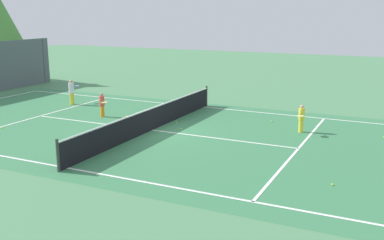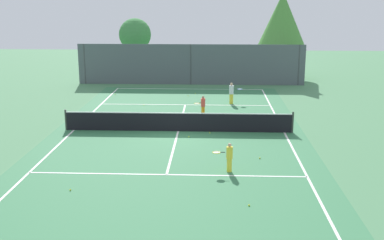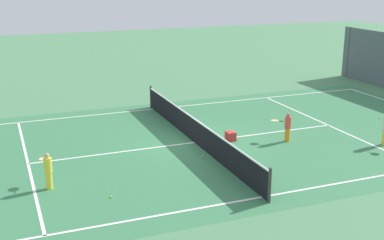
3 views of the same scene
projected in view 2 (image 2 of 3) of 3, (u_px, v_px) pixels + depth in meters
ground_plane at (178, 131)px, 25.33m from camera, size 80.00×80.00×0.00m
court_surface at (178, 131)px, 25.33m from camera, size 13.00×25.00×0.01m
tennis_net at (178, 122)px, 25.20m from camera, size 11.90×0.10×1.10m
perimeter_fence at (191, 65)px, 38.49m from camera, size 18.00×0.12×3.20m
tree_0 at (135, 35)px, 43.11m from camera, size 2.85×2.85×4.99m
tree_1 at (282, 21)px, 40.74m from camera, size 4.25×4.25×7.22m
player_0 at (203, 105)px, 28.51m from camera, size 0.71×0.75×1.18m
player_1 at (229, 157)px, 19.32m from camera, size 0.83×0.37×1.19m
player_2 at (232, 93)px, 31.69m from camera, size 0.88×0.41×1.40m
ball_crate at (185, 121)px, 26.68m from camera, size 0.42×0.34×0.43m
tennis_ball_0 at (195, 93)px, 35.11m from camera, size 0.07×0.07×0.07m
tennis_ball_1 at (115, 94)px, 34.72m from camera, size 0.07×0.07×0.07m
tennis_ball_2 at (249, 205)px, 16.26m from camera, size 0.07×0.07×0.07m
tennis_ball_3 at (144, 105)px, 31.34m from camera, size 0.07×0.07×0.07m
tennis_ball_4 at (189, 137)px, 24.20m from camera, size 0.07×0.07×0.07m
tennis_ball_5 at (210, 133)px, 24.93m from camera, size 0.07×0.07×0.07m
tennis_ball_6 at (188, 96)px, 34.27m from camera, size 0.07×0.07×0.07m
tennis_ball_7 at (70, 190)px, 17.56m from camera, size 0.07×0.07×0.07m
tennis_ball_8 at (176, 129)px, 25.72m from camera, size 0.07×0.07×0.07m
tennis_ball_9 at (260, 158)px, 21.01m from camera, size 0.07×0.07×0.07m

